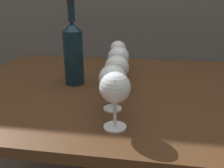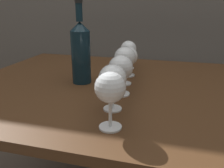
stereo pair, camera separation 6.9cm
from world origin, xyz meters
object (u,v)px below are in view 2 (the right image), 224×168
object	(u,v)px
wine_glass_pinot	(121,69)
wine_glass_chardonnay	(128,57)
wine_glass_merlot	(110,89)
wine_bottle	(81,52)
wine_glass_amber	(112,80)
wine_glass_white	(128,49)
wine_glass_rose	(125,58)

from	to	relation	value
wine_glass_pinot	wine_glass_chardonnay	bearing A→B (deg)	94.97
wine_glass_merlot	wine_glass_chardonnay	bearing A→B (deg)	95.95
wine_glass_merlot	wine_bottle	distance (m)	0.39
wine_glass_amber	wine_glass_white	size ratio (longest dim) A/B	1.03
wine_glass_merlot	wine_glass_pinot	world-z (taller)	wine_glass_merlot
wine_glass_rose	wine_bottle	bearing A→B (deg)	-172.34
wine_glass_amber	wine_glass_white	distance (m)	0.49
wine_glass_pinot	wine_bottle	distance (m)	0.21
wine_glass_pinot	wine_glass_rose	xyz separation A→B (m)	(-0.01, 0.12, 0.01)
wine_glass_chardonnay	wine_glass_white	xyz separation A→B (m)	(-0.02, 0.12, 0.01)
wine_glass_chardonnay	wine_bottle	bearing A→B (deg)	-139.47
wine_glass_amber	wine_glass_chardonnay	distance (m)	0.36
wine_glass_rose	wine_glass_chardonnay	distance (m)	0.12
wine_glass_chardonnay	wine_glass_white	world-z (taller)	wine_glass_white
wine_glass_amber	wine_glass_chardonnay	size ratio (longest dim) A/B	1.08
wine_glass_rose	wine_bottle	size ratio (longest dim) A/B	0.47
wine_glass_amber	wine_bottle	size ratio (longest dim) A/B	0.44
wine_glass_chardonnay	wine_bottle	distance (m)	0.22
wine_glass_merlot	wine_glass_chardonnay	size ratio (longest dim) A/B	1.15
wine_glass_amber	wine_glass_merlot	bearing A→B (deg)	-77.11
wine_glass_merlot	wine_glass_pinot	xyz separation A→B (m)	(-0.03, 0.24, -0.01)
wine_glass_merlot	wine_glass_pinot	size ratio (longest dim) A/B	1.07
wine_glass_chardonnay	wine_bottle	size ratio (longest dim) A/B	0.41
wine_glass_amber	wine_glass_rose	bearing A→B (deg)	93.35
wine_glass_amber	wine_glass_chardonnay	xyz separation A→B (m)	(-0.02, 0.36, -0.01)
wine_glass_pinot	wine_bottle	bearing A→B (deg)	153.48
wine_glass_rose	wine_glass_amber	bearing A→B (deg)	-86.65
wine_glass_amber	wine_glass_pinot	world-z (taller)	same
wine_glass_pinot	wine_glass_white	world-z (taller)	wine_glass_pinot
wine_glass_white	wine_bottle	bearing A→B (deg)	-118.20
wine_glass_pinot	wine_glass_chardonnay	size ratio (longest dim) A/B	1.08
wine_glass_merlot	wine_bottle	bearing A→B (deg)	122.79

